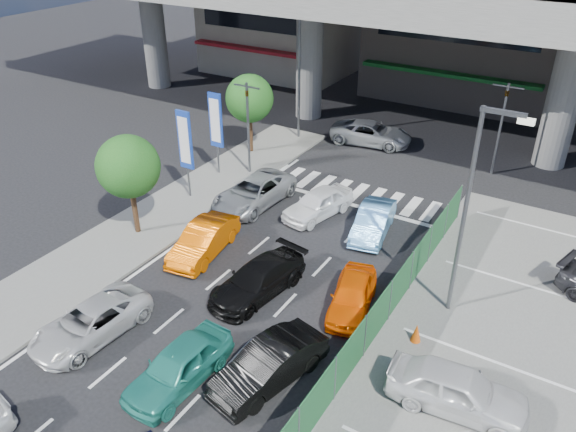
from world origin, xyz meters
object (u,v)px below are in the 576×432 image
Objects in this scene: traffic_light_left at (247,106)px; tree_far at (249,99)px; kei_truck_front_right at (373,221)px; parked_sedan_white at (457,390)px; taxi_orange_left at (204,240)px; street_lamp_right at (473,199)px; traffic_cone at (416,333)px; sedan_white_front_mid at (318,203)px; tree_near at (128,167)px; signboard_near at (185,143)px; taxi_orange_right at (352,295)px; wagon_silver_front_left at (254,192)px; crossing_wagon_silver at (371,133)px; traffic_light_right at (505,106)px; sedan_white_mid_left at (91,322)px; street_lamp_left at (302,65)px; sedan_black_mid at (258,280)px; signboard_far at (216,123)px; hatch_black_mid_right at (269,365)px; taxi_teal_mid at (179,366)px.

tree_far is at bearing 122.62° from traffic_light_left.
kei_truck_front_right is 10.28m from parked_sedan_white.
taxi_orange_left is 12.20m from parked_sedan_white.
street_lamp_right is 11.30× the size of traffic_cone.
sedan_white_front_mid is at bearing 139.60° from traffic_cone.
tree_far is (-0.80, 10.50, 0.00)m from tree_near.
signboard_near is at bearing -104.02° from traffic_light_left.
taxi_orange_left is 7.14m from taxi_orange_right.
crossing_wagon_silver reaches higher than wagon_silver_front_left.
tree_near is at bearing 75.36° from parked_sedan_white.
traffic_light_right is 14.06m from wagon_silver_front_left.
taxi_orange_left is at bearing 93.77° from sedan_white_mid_left.
street_lamp_left is at bearing 125.57° from kei_truck_front_right.
kei_truck_front_right is 0.79× the size of crossing_wagon_silver.
crossing_wagon_silver is (-4.48, 9.96, 0.04)m from kei_truck_front_right.
traffic_cone is (14.37, -10.87, -2.97)m from tree_far.
traffic_light_left reaches higher than parked_sedan_white.
street_lamp_right is (1.67, -13.00, 0.83)m from traffic_light_right.
taxi_orange_left is at bearing 164.46° from taxi_orange_right.
taxi_orange_left is (-8.78, -14.76, -3.25)m from traffic_light_right.
taxi_orange_right is 5.45m from parked_sedan_white.
sedan_black_mid is at bearing -67.60° from sedan_white_front_mid.
street_lamp_right reaches higher than sedan_white_mid_left.
street_lamp_left reaches higher than crossing_wagon_silver.
sedan_white_front_mid reaches higher than taxi_orange_right.
taxi_orange_right is at bearing 55.03° from parked_sedan_white.
sedan_black_mid is at bearing -175.28° from traffic_cone.
traffic_light_right is at bearing 30.89° from traffic_light_left.
wagon_silver_front_left is at bearing -27.39° from signboard_far.
hatch_black_mid_right is (-2.35, -19.54, -3.25)m from traffic_light_right.
traffic_light_left is 1.08× the size of tree_far.
hatch_black_mid_right is (6.54, 1.44, 0.08)m from sedan_white_mid_left.
signboard_far is 1.06× the size of sedan_white_mid_left.
taxi_teal_mid is 0.96× the size of parked_sedan_white.
traffic_light_right reaches higher than taxi_teal_mid.
sedan_white_front_mid is (3.31, 0.66, -0.01)m from wagon_silver_front_left.
sedan_black_mid is 1.06× the size of parked_sedan_white.
sedan_black_mid is 6.80m from kei_truck_front_right.
sedan_white_front_mid is (-1.37, 11.83, -0.01)m from taxi_teal_mid.
kei_truck_front_right is at bearing -164.58° from crossing_wagon_silver.
sedan_white_front_mid is at bearing 56.03° from taxi_orange_left.
street_lamp_right is 6.23m from parked_sedan_white.
wagon_silver_front_left is at bearing 59.14° from tree_near.
wagon_silver_front_left is (3.25, 1.11, -2.37)m from signboard_near.
traffic_cone is at bearing -12.05° from taxi_orange_left.
taxi_orange_right is at bearing -38.03° from traffic_light_left.
kei_truck_front_right is (10.14, -4.91, -2.73)m from tree_far.
tree_far is at bearing 142.88° from traffic_cone.
parked_sedan_white reaches higher than sedan_white_mid_left.
taxi_orange_left is 9.87m from traffic_cone.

